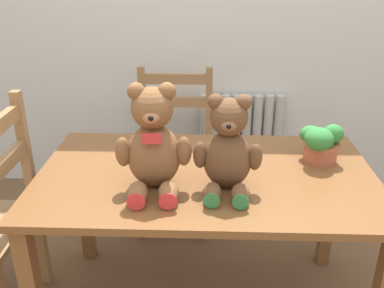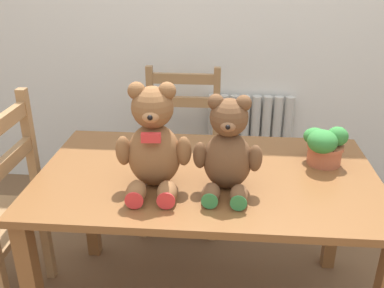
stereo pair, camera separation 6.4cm
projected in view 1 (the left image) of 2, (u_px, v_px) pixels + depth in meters
radiator at (240, 147)px, 2.91m from camera, size 0.57×0.10×0.67m
dining_table at (206, 193)px, 1.75m from camera, size 1.35×0.79×0.70m
wooden_chair_behind at (174, 150)px, 2.54m from camera, size 0.44×0.45×0.91m
teddy_bear_left at (153, 145)px, 1.55m from camera, size 0.28×0.28×0.40m
teddy_bear_right at (228, 150)px, 1.54m from camera, size 0.25×0.25×0.36m
potted_plant at (320, 143)px, 1.77m from camera, size 0.17×0.18×0.17m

